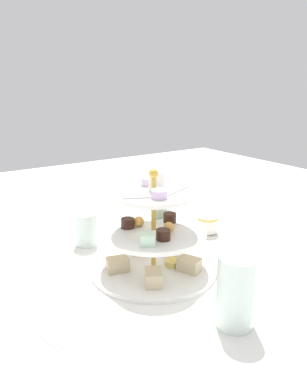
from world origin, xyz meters
name	(u,v)px	position (x,y,z in m)	size (l,w,h in m)	color
ground_plane	(154,269)	(0.00, 0.00, 0.00)	(2.40, 2.40, 0.00)	white
tiered_serving_stand	(154,240)	(0.00, 0.00, 0.07)	(0.29, 0.29, 0.24)	white
water_glass_tall_right	(236,291)	(0.01, -0.25, 0.07)	(0.07, 0.07, 0.13)	silver
water_glass_short_left	(161,217)	(0.15, 0.19, 0.04)	(0.06, 0.06, 0.07)	silver
teacup_with_saucer	(207,225)	(0.24, 0.09, 0.02)	(0.09, 0.09, 0.05)	white
butter_knife_left	(34,326)	(-0.29, -0.06, 0.00)	(0.17, 0.01, 0.00)	silver
butter_knife_right	(276,260)	(0.27, -0.13, 0.00)	(0.17, 0.01, 0.00)	silver
water_glass_mid_back	(86,229)	(-0.07, 0.21, 0.04)	(0.06, 0.06, 0.09)	silver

